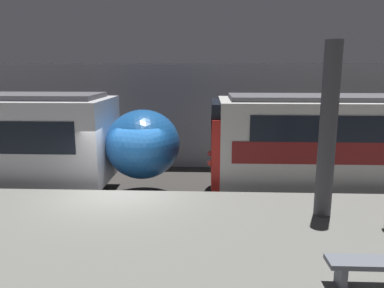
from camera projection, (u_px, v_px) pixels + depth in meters
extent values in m
plane|color=#33302D|center=(122.00, 222.00, 10.62)|extent=(120.00, 120.00, 0.00)
cube|color=slate|center=(93.00, 252.00, 7.92)|extent=(40.00, 5.33, 0.94)
cube|color=#939399|center=(152.00, 116.00, 16.22)|extent=(50.00, 0.15, 4.49)
cylinder|color=#47474C|center=(328.00, 131.00, 8.33)|extent=(0.39, 0.39, 3.95)
ellipsoid|color=#195199|center=(143.00, 144.00, 12.30)|extent=(2.42, 2.76, 2.25)
sphere|color=#F2EFCC|center=(172.00, 156.00, 12.34)|extent=(0.20, 0.20, 0.20)
cube|color=red|center=(215.00, 147.00, 12.21)|extent=(0.25, 2.94, 2.15)
cube|color=black|center=(215.00, 114.00, 12.00)|extent=(0.25, 2.64, 0.86)
sphere|color=#EA4C42|center=(210.00, 163.00, 11.63)|extent=(0.18, 0.18, 0.18)
sphere|color=#EA4C42|center=(210.00, 154.00, 12.96)|extent=(0.18, 0.18, 0.18)
cube|color=slate|center=(341.00, 274.00, 5.81)|extent=(0.10, 0.32, 0.41)
cube|color=slate|center=(377.00, 263.00, 5.75)|extent=(1.50, 0.40, 0.08)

